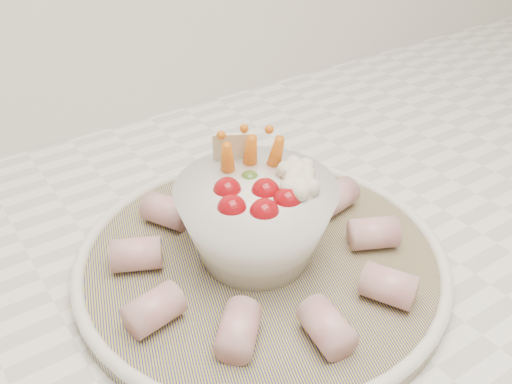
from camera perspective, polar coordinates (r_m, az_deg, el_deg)
serving_platter at (r=0.54m, az=0.54°, el=-6.72°), size 0.44×0.44×0.02m
veggie_bowl at (r=0.52m, az=0.08°, el=-2.65°), size 0.15×0.15×0.11m
cured_meat_rolls at (r=0.53m, az=0.48°, el=-5.16°), size 0.27×0.28×0.03m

